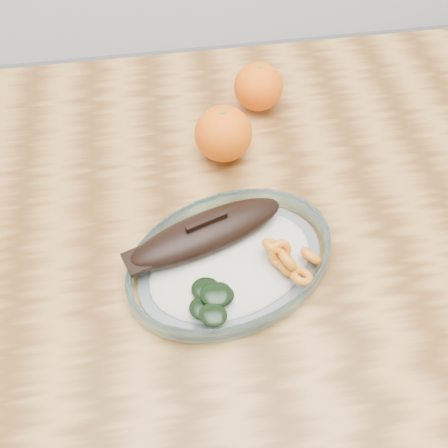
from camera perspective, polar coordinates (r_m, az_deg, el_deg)
The scene contains 5 objects.
ground at distance 1.49m, azimuth 0.72°, elevation -17.19°, with size 3.00×3.00×0.00m, color slate.
dining_table at distance 0.91m, azimuth 1.12°, elevation -2.50°, with size 1.20×0.80×0.75m.
plated_meal at distance 0.76m, azimuth 0.58°, elevation -3.54°, with size 0.68×0.68×0.08m.
orange_left at distance 0.88m, azimuth -0.07°, elevation 9.15°, with size 0.09×0.09×0.09m, color #F94705.
orange_right at distance 0.97m, azimuth 3.51°, elevation 13.75°, with size 0.08×0.08×0.08m, color #F94705.
Camera 1 is at (-0.10, -0.52, 1.39)m, focal length 45.00 mm.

